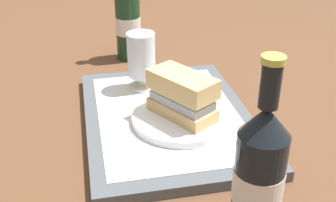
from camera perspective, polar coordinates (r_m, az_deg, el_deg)
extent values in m
plane|color=brown|center=(0.85, 0.00, -2.96)|extent=(3.00, 3.00, 0.00)
cube|color=#4C5156|center=(0.85, 0.00, -2.38)|extent=(0.44, 0.32, 0.02)
cube|color=silver|center=(0.84, 0.00, -1.76)|extent=(0.38, 0.27, 0.00)
cylinder|color=white|center=(0.81, 1.84, -2.31)|extent=(0.19, 0.19, 0.01)
cube|color=tan|center=(0.80, 1.87, -1.15)|extent=(0.14, 0.12, 0.02)
cube|color=#9EA3A8|center=(0.79, 1.89, 0.11)|extent=(0.13, 0.11, 0.02)
cube|color=silver|center=(0.79, 1.90, 0.88)|extent=(0.12, 0.10, 0.01)
sphere|color=#47932D|center=(0.82, -0.64, 2.68)|extent=(0.04, 0.04, 0.04)
cube|color=tan|center=(0.78, 1.93, 2.32)|extent=(0.14, 0.12, 0.04)
cylinder|color=silver|center=(0.94, -3.45, 1.96)|extent=(0.06, 0.06, 0.01)
cylinder|color=silver|center=(0.94, -3.48, 2.78)|extent=(0.01, 0.01, 0.02)
cylinder|color=silver|center=(0.91, -3.59, 6.15)|extent=(0.06, 0.06, 0.09)
cylinder|color=gold|center=(0.92, -3.55, 4.88)|extent=(0.06, 0.06, 0.05)
cylinder|color=white|center=(0.91, -3.60, 6.63)|extent=(0.05, 0.05, 0.01)
cube|color=white|center=(0.92, 2.96, 1.35)|extent=(0.09, 0.07, 0.01)
cylinder|color=#19381E|center=(1.13, -5.31, 9.62)|extent=(0.06, 0.06, 0.17)
cylinder|color=silver|center=(1.13, -5.33, 10.02)|extent=(0.07, 0.07, 0.05)
cylinder|color=black|center=(0.57, 11.78, -11.41)|extent=(0.06, 0.06, 0.17)
cylinder|color=silver|center=(0.57, 11.86, -10.76)|extent=(0.07, 0.07, 0.05)
cone|color=black|center=(0.51, 12.88, -2.63)|extent=(0.06, 0.06, 0.04)
cylinder|color=black|center=(0.49, 13.45, 2.02)|extent=(0.02, 0.02, 0.05)
cylinder|color=#BFB74C|center=(0.48, 13.86, 5.40)|extent=(0.03, 0.03, 0.01)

